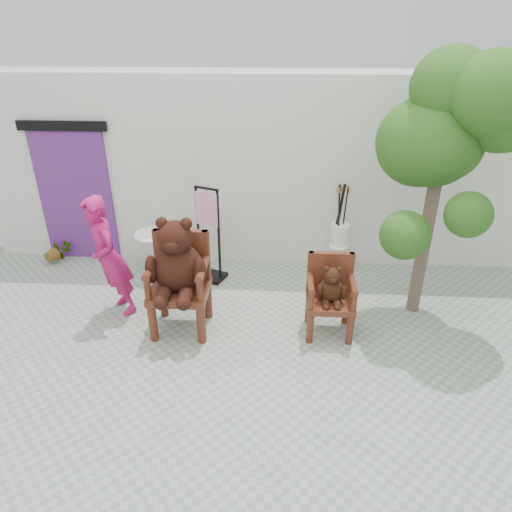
{
  "coord_description": "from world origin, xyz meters",
  "views": [
    {
      "loc": [
        0.39,
        -4.34,
        3.65
      ],
      "look_at": [
        0.07,
        0.91,
        0.95
      ],
      "focal_mm": 32.0,
      "sensor_mm": 36.0,
      "label": 1
    }
  ],
  "objects_px": {
    "display_stand": "(209,245)",
    "stool_bucket": "(340,234)",
    "person": "(109,257)",
    "cafe_table": "(155,249)",
    "chair_small": "(331,290)",
    "tree": "(450,132)",
    "chair_big": "(178,268)"
  },
  "relations": [
    {
      "from": "cafe_table",
      "to": "chair_big",
      "type": "bearing_deg",
      "value": -63.63
    },
    {
      "from": "chair_small",
      "to": "chair_big",
      "type": "bearing_deg",
      "value": -178.43
    },
    {
      "from": "cafe_table",
      "to": "display_stand",
      "type": "height_order",
      "value": "display_stand"
    },
    {
      "from": "chair_big",
      "to": "chair_small",
      "type": "height_order",
      "value": "chair_big"
    },
    {
      "from": "chair_small",
      "to": "cafe_table",
      "type": "bearing_deg",
      "value": 152.27
    },
    {
      "from": "person",
      "to": "cafe_table",
      "type": "xyz_separation_m",
      "value": [
        0.28,
        1.14,
        -0.42
      ]
    },
    {
      "from": "chair_small",
      "to": "display_stand",
      "type": "xyz_separation_m",
      "value": [
        -1.76,
        1.28,
        -0.03
      ]
    },
    {
      "from": "cafe_table",
      "to": "tree",
      "type": "relative_size",
      "value": 0.2
    },
    {
      "from": "person",
      "to": "tree",
      "type": "xyz_separation_m",
      "value": [
        4.27,
        0.38,
        1.62
      ]
    },
    {
      "from": "cafe_table",
      "to": "display_stand",
      "type": "xyz_separation_m",
      "value": [
        0.89,
        -0.11,
        0.14
      ]
    },
    {
      "from": "person",
      "to": "cafe_table",
      "type": "relative_size",
      "value": 2.45
    },
    {
      "from": "stool_bucket",
      "to": "chair_big",
      "type": "bearing_deg",
      "value": -141.95
    },
    {
      "from": "chair_small",
      "to": "person",
      "type": "height_order",
      "value": "person"
    },
    {
      "from": "person",
      "to": "stool_bucket",
      "type": "distance_m",
      "value": 3.53
    },
    {
      "from": "chair_big",
      "to": "person",
      "type": "xyz_separation_m",
      "value": [
        -1.0,
        0.3,
        -0.03
      ]
    },
    {
      "from": "chair_big",
      "to": "stool_bucket",
      "type": "height_order",
      "value": "chair_big"
    },
    {
      "from": "tree",
      "to": "display_stand",
      "type": "bearing_deg",
      "value": 168.2
    },
    {
      "from": "chair_big",
      "to": "stool_bucket",
      "type": "bearing_deg",
      "value": 38.05
    },
    {
      "from": "person",
      "to": "cafe_table",
      "type": "distance_m",
      "value": 1.25
    },
    {
      "from": "chair_small",
      "to": "stool_bucket",
      "type": "height_order",
      "value": "stool_bucket"
    },
    {
      "from": "display_stand",
      "to": "stool_bucket",
      "type": "height_order",
      "value": "display_stand"
    },
    {
      "from": "cafe_table",
      "to": "stool_bucket",
      "type": "relative_size",
      "value": 0.48
    },
    {
      "from": "person",
      "to": "display_stand",
      "type": "distance_m",
      "value": 1.59
    },
    {
      "from": "chair_small",
      "to": "cafe_table",
      "type": "xyz_separation_m",
      "value": [
        -2.65,
        1.39,
        -0.17
      ]
    },
    {
      "from": "chair_small",
      "to": "display_stand",
      "type": "bearing_deg",
      "value": 143.95
    },
    {
      "from": "chair_small",
      "to": "display_stand",
      "type": "distance_m",
      "value": 2.17
    },
    {
      "from": "person",
      "to": "tree",
      "type": "distance_m",
      "value": 4.58
    },
    {
      "from": "tree",
      "to": "chair_big",
      "type": "bearing_deg",
      "value": -168.15
    },
    {
      "from": "display_stand",
      "to": "tree",
      "type": "relative_size",
      "value": 0.44
    },
    {
      "from": "stool_bucket",
      "to": "tree",
      "type": "distance_m",
      "value": 2.37
    },
    {
      "from": "chair_big",
      "to": "display_stand",
      "type": "height_order",
      "value": "chair_big"
    },
    {
      "from": "display_stand",
      "to": "stool_bucket",
      "type": "relative_size",
      "value": 1.04
    }
  ]
}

